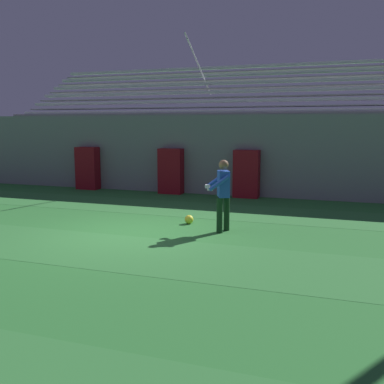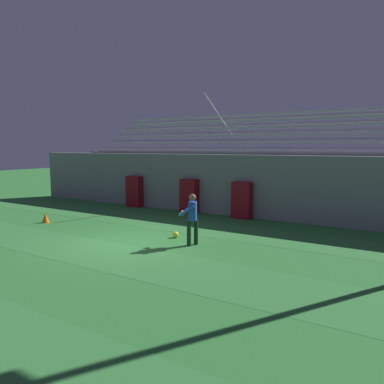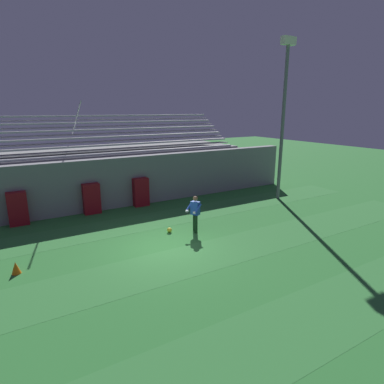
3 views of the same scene
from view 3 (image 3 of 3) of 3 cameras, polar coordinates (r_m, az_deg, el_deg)
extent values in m
plane|color=#2D7533|center=(12.98, -4.77, -9.95)|extent=(80.00, 80.00, 0.00)
cube|color=#337A38|center=(8.73, 14.44, -23.83)|extent=(28.00, 2.33, 0.01)
cube|color=#337A38|center=(11.89, -1.85, -12.28)|extent=(28.00, 2.33, 0.01)
cube|color=#337A38|center=(15.81, -10.04, -5.55)|extent=(28.00, 2.33, 0.01)
cube|color=gray|center=(18.34, -13.79, 1.60)|extent=(24.00, 0.60, 2.80)
cube|color=maroon|center=(17.63, -17.42, -1.15)|extent=(0.86, 0.44, 1.62)
cube|color=maroon|center=(18.41, -9.08, -0.01)|extent=(0.86, 0.44, 1.62)
cube|color=maroon|center=(17.24, -28.58, -2.63)|extent=(0.86, 0.44, 1.62)
cube|color=gray|center=(20.88, -15.99, 3.13)|extent=(18.00, 4.60, 2.90)
cube|color=silver|center=(18.79, -14.75, 6.64)|extent=(17.10, 0.36, 0.10)
cube|color=gray|center=(18.63, -14.53, 5.88)|extent=(17.10, 0.60, 0.04)
cube|color=silver|center=(19.41, -15.41, 8.03)|extent=(17.10, 0.36, 0.10)
cube|color=gray|center=(19.24, -15.21, 7.30)|extent=(17.10, 0.60, 0.04)
cube|color=silver|center=(20.05, -16.04, 9.33)|extent=(17.10, 0.36, 0.10)
cube|color=gray|center=(19.87, -15.84, 8.63)|extent=(17.10, 0.60, 0.04)
cube|color=silver|center=(20.69, -16.62, 10.54)|extent=(17.10, 0.36, 0.10)
cube|color=gray|center=(20.52, -16.44, 9.88)|extent=(17.10, 0.60, 0.04)
cube|color=silver|center=(21.35, -17.18, 11.69)|extent=(17.10, 0.36, 0.10)
cube|color=gray|center=(21.17, -17.00, 11.05)|extent=(17.10, 0.60, 0.04)
cube|color=silver|center=(22.02, -17.71, 12.76)|extent=(17.10, 0.36, 0.10)
cube|color=gray|center=(21.83, -17.54, 12.15)|extent=(17.10, 0.60, 0.04)
cylinder|color=silver|center=(19.81, -19.91, 12.03)|extent=(0.06, 3.33, 2.05)
cylinder|color=slate|center=(19.97, 15.79, 11.22)|extent=(0.20, 0.20, 8.82)
cube|color=#F2EDCC|center=(20.29, 16.77, 24.36)|extent=(0.90, 0.36, 0.44)
cylinder|color=#143319|center=(14.29, 0.71, -5.77)|extent=(0.19, 0.19, 0.82)
cylinder|color=#143319|center=(14.56, 0.43, -5.38)|extent=(0.19, 0.19, 0.82)
cube|color=#234CB2|center=(14.20, 0.58, -2.88)|extent=(0.38, 0.45, 0.60)
sphere|color=brown|center=(14.07, 0.58, -1.17)|extent=(0.22, 0.22, 0.22)
cylinder|color=#234CB2|center=(13.94, 1.07, -2.99)|extent=(0.47, 0.28, 0.37)
cylinder|color=#234CB2|center=(14.20, -0.54, -2.66)|extent=(0.47, 0.28, 0.37)
cube|color=silver|center=(13.85, 0.47, -3.68)|extent=(0.15, 0.15, 0.08)
cube|color=silver|center=(14.06, -0.88, -3.39)|extent=(0.15, 0.15, 0.08)
sphere|color=yellow|center=(14.51, -4.03, -6.76)|extent=(0.22, 0.22, 0.22)
cone|color=orange|center=(12.51, -28.84, -11.72)|extent=(0.30, 0.30, 0.42)
camera|label=1|loc=(10.26, 46.94, -6.67)|focal=42.00mm
camera|label=2|loc=(13.53, 51.59, -0.41)|focal=35.00mm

